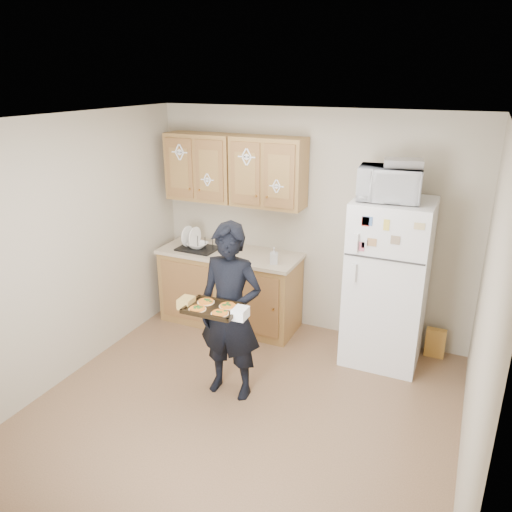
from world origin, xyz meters
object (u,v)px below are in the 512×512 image
Objects in this scene: refrigerator at (387,283)px; baking_tray at (213,309)px; microwave at (390,184)px; dish_rack at (198,242)px; person at (230,312)px.

baking_tray is (-1.17, -1.48, 0.14)m from refrigerator.
dish_rack is (-2.12, 0.03, -0.87)m from microwave.
microwave reaches higher than person.
refrigerator is 1.03× the size of person.
refrigerator reaches higher than dish_rack.
refrigerator is 3.80× the size of dish_rack.
baking_tray is at bearing -55.53° from dish_rack.
person is at bearing -134.45° from refrigerator.
dish_rack is (-2.18, -0.02, 0.14)m from refrigerator.
person is 3.68× the size of dish_rack.
baking_tray is at bearing -133.72° from microwave.
person is 0.34m from baking_tray.
dish_rack is (-1.01, 1.46, 0.00)m from baking_tray.
microwave is (-0.06, -0.05, 1.01)m from refrigerator.
person is 3.72× the size of baking_tray.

